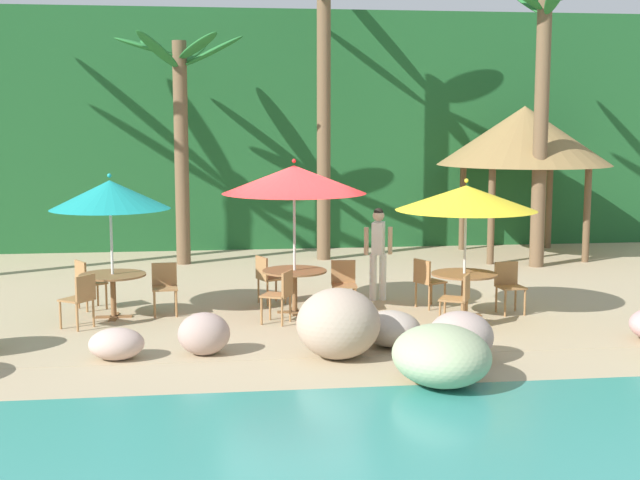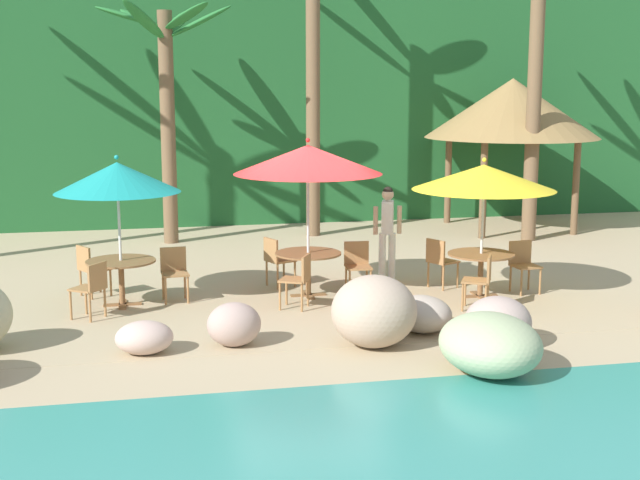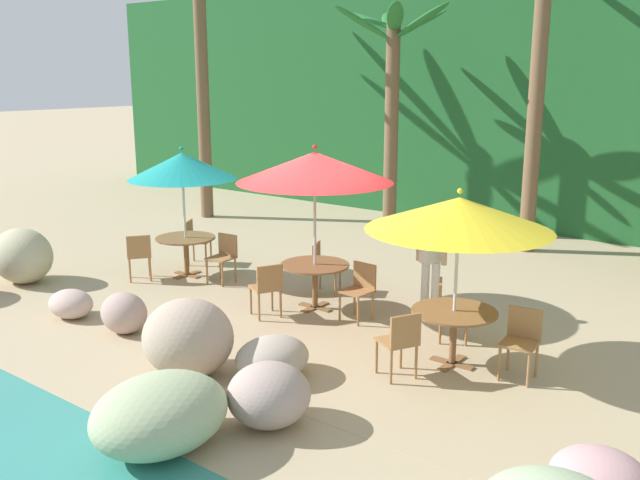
# 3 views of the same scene
# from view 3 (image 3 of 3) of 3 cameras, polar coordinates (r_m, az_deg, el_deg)

# --- Properties ---
(ground_plane) EXTENTS (120.00, 120.00, 0.00)m
(ground_plane) POSITION_cam_3_polar(r_m,az_deg,el_deg) (11.09, -1.73, -5.97)
(ground_plane) COLOR tan
(terrace_deck) EXTENTS (18.00, 5.20, 0.01)m
(terrace_deck) POSITION_cam_3_polar(r_m,az_deg,el_deg) (11.09, -1.73, -5.95)
(terrace_deck) COLOR tan
(terrace_deck) RESTS_ON ground
(foliage_backdrop) EXTENTS (28.00, 2.40, 6.00)m
(foliage_backdrop) POSITION_cam_3_polar(r_m,az_deg,el_deg) (18.33, 16.65, 10.79)
(foliage_backdrop) COLOR #1E5628
(foliage_backdrop) RESTS_ON ground
(rock_seawall) EXTENTS (15.49, 3.45, 1.05)m
(rock_seawall) POSITION_cam_3_polar(r_m,az_deg,el_deg) (9.73, -15.86, -6.80)
(rock_seawall) COLOR #A2B286
(rock_seawall) RESTS_ON ground
(umbrella_teal) EXTENTS (1.97, 1.97, 2.41)m
(umbrella_teal) POSITION_cam_3_polar(r_m,az_deg,el_deg) (12.87, -11.20, 5.95)
(umbrella_teal) COLOR silver
(umbrella_teal) RESTS_ON ground
(dining_table_teal) EXTENTS (1.10, 1.10, 0.74)m
(dining_table_teal) POSITION_cam_3_polar(r_m,az_deg,el_deg) (13.14, -10.92, -0.31)
(dining_table_teal) COLOR brown
(dining_table_teal) RESTS_ON ground
(chair_teal_seaward) EXTENTS (0.45, 0.46, 0.87)m
(chair_teal_seaward) POSITION_cam_3_polar(r_m,az_deg,el_deg) (12.66, -7.84, -1.18)
(chair_teal_seaward) COLOR #9E7042
(chair_teal_seaward) RESTS_ON ground
(chair_teal_inland) EXTENTS (0.58, 0.58, 0.87)m
(chair_teal_inland) POSITION_cam_3_polar(r_m,az_deg,el_deg) (13.97, -10.21, 0.13)
(chair_teal_inland) COLOR #9E7042
(chair_teal_inland) RESTS_ON ground
(chair_teal_left) EXTENTS (0.59, 0.59, 0.87)m
(chair_teal_left) POSITION_cam_3_polar(r_m,az_deg,el_deg) (13.02, -14.57, -1.08)
(chair_teal_left) COLOR #9E7042
(chair_teal_left) RESTS_ON ground
(umbrella_red) EXTENTS (2.44, 2.44, 2.63)m
(umbrella_red) POSITION_cam_3_polar(r_m,az_deg,el_deg) (10.77, -0.43, 5.97)
(umbrella_red) COLOR silver
(umbrella_red) RESTS_ON ground
(dining_table_red) EXTENTS (1.10, 1.10, 0.74)m
(dining_table_red) POSITION_cam_3_polar(r_m,az_deg,el_deg) (11.11, -0.41, -2.60)
(dining_table_red) COLOR brown
(dining_table_red) RESTS_ON ground
(chair_red_seaward) EXTENTS (0.45, 0.46, 0.87)m
(chair_red_seaward) POSITION_cam_3_polar(r_m,az_deg,el_deg) (10.68, 3.30, -3.86)
(chair_red_seaward) COLOR #9E7042
(chair_red_seaward) RESTS_ON ground
(chair_red_inland) EXTENTS (0.56, 0.55, 0.87)m
(chair_red_inland) POSITION_cam_3_polar(r_m,az_deg,el_deg) (11.95, 0.21, -1.94)
(chair_red_inland) COLOR #9E7042
(chair_red_inland) RESTS_ON ground
(chair_red_left) EXTENTS (0.57, 0.57, 0.87)m
(chair_red_left) POSITION_cam_3_polar(r_m,az_deg,el_deg) (10.73, -4.31, -3.78)
(chair_red_left) COLOR #9E7042
(chair_red_left) RESTS_ON ground
(umbrella_yellow) EXTENTS (2.34, 2.34, 2.32)m
(umbrella_yellow) POSITION_cam_3_polar(r_m,az_deg,el_deg) (8.78, 11.29, 2.11)
(umbrella_yellow) COLOR silver
(umbrella_yellow) RESTS_ON ground
(dining_table_yellow) EXTENTS (1.10, 1.10, 0.74)m
(dining_table_yellow) POSITION_cam_3_polar(r_m,az_deg,el_deg) (9.15, 10.89, -6.42)
(dining_table_yellow) COLOR brown
(dining_table_yellow) RESTS_ON ground
(chair_yellow_seaward) EXTENTS (0.46, 0.47, 0.87)m
(chair_yellow_seaward) POSITION_cam_3_polar(r_m,az_deg,el_deg) (9.03, 16.15, -7.69)
(chair_yellow_seaward) COLOR #9E7042
(chair_yellow_seaward) RESTS_ON ground
(chair_yellow_inland) EXTENTS (0.57, 0.57, 0.87)m
(chair_yellow_inland) POSITION_cam_3_polar(r_m,az_deg,el_deg) (9.99, 10.39, -5.30)
(chair_yellow_inland) COLOR #9E7042
(chair_yellow_inland) RESTS_ON ground
(chair_yellow_left) EXTENTS (0.57, 0.57, 0.87)m
(chair_yellow_left) POSITION_cam_3_polar(r_m,az_deg,el_deg) (8.67, 6.60, -8.13)
(chair_yellow_left) COLOR #9E7042
(chair_yellow_left) RESTS_ON ground
(palm_tree_nearest) EXTENTS (3.72, 3.91, 7.13)m
(palm_tree_nearest) POSITION_cam_3_polar(r_m,az_deg,el_deg) (18.32, -9.77, 17.19)
(palm_tree_nearest) COLOR brown
(palm_tree_nearest) RESTS_ON ground
(palm_tree_second) EXTENTS (2.95, 2.74, 5.18)m
(palm_tree_second) POSITION_cam_3_polar(r_m,az_deg,el_deg) (16.32, 5.92, 12.78)
(palm_tree_second) COLOR brown
(palm_tree_second) RESTS_ON ground
(palm_tree_third) EXTENTS (3.56, 3.70, 7.06)m
(palm_tree_third) POSITION_cam_3_polar(r_m,az_deg,el_deg) (15.10, 17.55, 16.33)
(palm_tree_third) COLOR brown
(palm_tree_third) RESTS_ON ground
(waiter_in_white) EXTENTS (0.52, 0.39, 1.70)m
(waiter_in_white) POSITION_cam_3_polar(r_m,az_deg,el_deg) (10.84, 9.10, -1.14)
(waiter_in_white) COLOR white
(waiter_in_white) RESTS_ON ground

